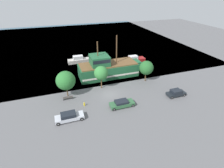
{
  "coord_description": "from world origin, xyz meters",
  "views": [
    {
      "loc": [
        -9.9,
        -30.53,
        20.45
      ],
      "look_at": [
        1.24,
        2.0,
        1.2
      ],
      "focal_mm": 28.0,
      "sensor_mm": 36.0,
      "label": 1
    }
  ],
  "objects_px": {
    "moored_boat_outer": "(134,59)",
    "bench_promenade_east": "(68,98)",
    "moored_boat_dockside": "(80,60)",
    "parked_car_curb_front": "(69,117)",
    "parked_car_curb_rear": "(122,104)",
    "fire_hydrant": "(84,104)",
    "pirate_ship": "(108,68)",
    "parked_car_curb_mid": "(176,93)"
  },
  "relations": [
    {
      "from": "moored_boat_outer",
      "to": "bench_promenade_east",
      "type": "relative_size",
      "value": 3.31
    },
    {
      "from": "moored_boat_dockside",
      "to": "parked_car_curb_front",
      "type": "height_order",
      "value": "moored_boat_dockside"
    },
    {
      "from": "moored_boat_dockside",
      "to": "bench_promenade_east",
      "type": "xyz_separation_m",
      "value": [
        -5.75,
        -19.43,
        -0.36
      ]
    },
    {
      "from": "moored_boat_outer",
      "to": "parked_car_curb_rear",
      "type": "xyz_separation_m",
      "value": [
        -12.3,
        -20.52,
        -0.02
      ]
    },
    {
      "from": "parked_car_curb_rear",
      "to": "fire_hydrant",
      "type": "xyz_separation_m",
      "value": [
        -6.83,
        2.59,
        -0.28
      ]
    },
    {
      "from": "pirate_ship",
      "to": "parked_car_curb_front",
      "type": "xyz_separation_m",
      "value": [
        -11.61,
        -14.41,
        -1.43
      ]
    },
    {
      "from": "moored_boat_dockside",
      "to": "parked_car_curb_mid",
      "type": "bearing_deg",
      "value": -57.53
    },
    {
      "from": "parked_car_curb_front",
      "to": "parked_car_curb_rear",
      "type": "distance_m",
      "value": 10.13
    },
    {
      "from": "pirate_ship",
      "to": "fire_hydrant",
      "type": "relative_size",
      "value": 21.16
    },
    {
      "from": "fire_hydrant",
      "to": "bench_promenade_east",
      "type": "height_order",
      "value": "bench_promenade_east"
    },
    {
      "from": "parked_car_curb_mid",
      "to": "fire_hydrant",
      "type": "xyz_separation_m",
      "value": [
        -19.15,
        2.75,
        -0.29
      ]
    },
    {
      "from": "moored_boat_outer",
      "to": "parked_car_curb_front",
      "type": "relative_size",
      "value": 1.33
    },
    {
      "from": "parked_car_curb_mid",
      "to": "bench_promenade_east",
      "type": "height_order",
      "value": "parked_car_curb_mid"
    },
    {
      "from": "moored_boat_outer",
      "to": "fire_hydrant",
      "type": "height_order",
      "value": "moored_boat_outer"
    },
    {
      "from": "bench_promenade_east",
      "to": "parked_car_curb_mid",
      "type": "bearing_deg",
      "value": -15.26
    },
    {
      "from": "parked_car_curb_front",
      "to": "bench_promenade_east",
      "type": "xyz_separation_m",
      "value": [
        0.51,
        6.51,
        -0.28
      ]
    },
    {
      "from": "pirate_ship",
      "to": "parked_car_curb_rear",
      "type": "bearing_deg",
      "value": -96.23
    },
    {
      "from": "moored_boat_dockside",
      "to": "parked_car_curb_mid",
      "type": "xyz_separation_m",
      "value": [
        16.17,
        -25.41,
        -0.11
      ]
    },
    {
      "from": "pirate_ship",
      "to": "bench_promenade_east",
      "type": "bearing_deg",
      "value": -144.55
    },
    {
      "from": "pirate_ship",
      "to": "bench_promenade_east",
      "type": "xyz_separation_m",
      "value": [
        -11.1,
        -7.9,
        -1.71
      ]
    },
    {
      "from": "parked_car_curb_rear",
      "to": "bench_promenade_east",
      "type": "height_order",
      "value": "parked_car_curb_rear"
    },
    {
      "from": "moored_boat_outer",
      "to": "parked_car_curb_mid",
      "type": "xyz_separation_m",
      "value": [
        0.02,
        -20.67,
        -0.0
      ]
    },
    {
      "from": "moored_boat_dockside",
      "to": "moored_boat_outer",
      "type": "height_order",
      "value": "moored_boat_dockside"
    },
    {
      "from": "moored_boat_dockside",
      "to": "moored_boat_outer",
      "type": "distance_m",
      "value": 16.83
    },
    {
      "from": "moored_boat_outer",
      "to": "fire_hydrant",
      "type": "relative_size",
      "value": 8.57
    },
    {
      "from": "bench_promenade_east",
      "to": "moored_boat_dockside",
      "type": "bearing_deg",
      "value": 73.51
    },
    {
      "from": "pirate_ship",
      "to": "parked_car_curb_mid",
      "type": "distance_m",
      "value": 17.66
    },
    {
      "from": "moored_boat_outer",
      "to": "bench_promenade_east",
      "type": "xyz_separation_m",
      "value": [
        -21.9,
        -14.69,
        -0.26
      ]
    },
    {
      "from": "pirate_ship",
      "to": "parked_car_curb_mid",
      "type": "xyz_separation_m",
      "value": [
        10.82,
        -13.88,
        -1.46
      ]
    },
    {
      "from": "parked_car_curb_front",
      "to": "parked_car_curb_mid",
      "type": "distance_m",
      "value": 22.43
    },
    {
      "from": "parked_car_curb_mid",
      "to": "parked_car_curb_front",
      "type": "bearing_deg",
      "value": -178.64
    },
    {
      "from": "parked_car_curb_front",
      "to": "fire_hydrant",
      "type": "relative_size",
      "value": 6.43
    },
    {
      "from": "parked_car_curb_rear",
      "to": "fire_hydrant",
      "type": "relative_size",
      "value": 6.21
    },
    {
      "from": "pirate_ship",
      "to": "moored_boat_outer",
      "type": "distance_m",
      "value": 12.84
    },
    {
      "from": "pirate_ship",
      "to": "fire_hydrant",
      "type": "bearing_deg",
      "value": -126.82
    },
    {
      "from": "pirate_ship",
      "to": "moored_boat_outer",
      "type": "bearing_deg",
      "value": 32.17
    },
    {
      "from": "moored_boat_dockside",
      "to": "parked_car_curb_mid",
      "type": "height_order",
      "value": "moored_boat_dockside"
    },
    {
      "from": "parked_car_curb_front",
      "to": "bench_promenade_east",
      "type": "distance_m",
      "value": 6.54
    },
    {
      "from": "pirate_ship",
      "to": "moored_boat_dockside",
      "type": "bearing_deg",
      "value": 114.9
    },
    {
      "from": "pirate_ship",
      "to": "parked_car_curb_rear",
      "type": "xyz_separation_m",
      "value": [
        -1.5,
        -13.72,
        -1.47
      ]
    },
    {
      "from": "parked_car_curb_mid",
      "to": "fire_hydrant",
      "type": "distance_m",
      "value": 19.35
    },
    {
      "from": "parked_car_curb_mid",
      "to": "parked_car_curb_rear",
      "type": "height_order",
      "value": "parked_car_curb_mid"
    }
  ]
}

